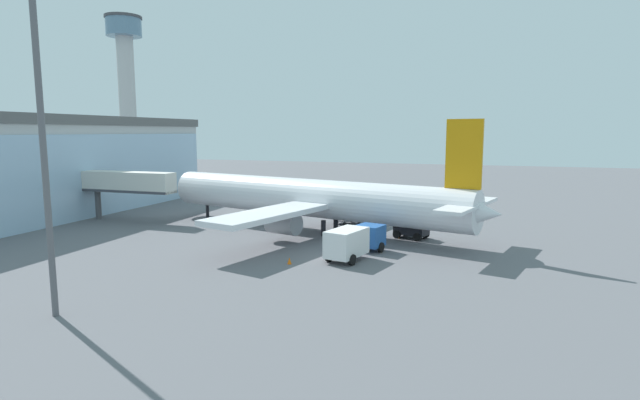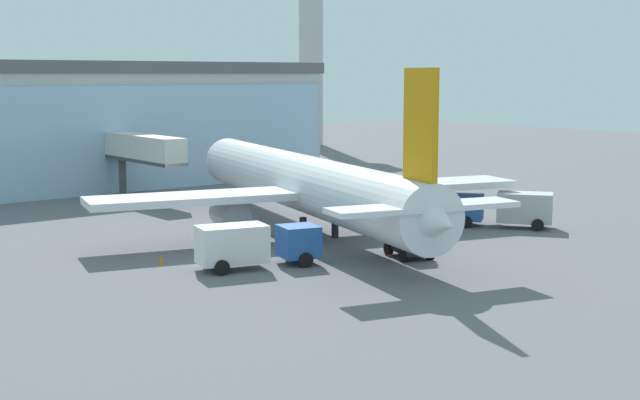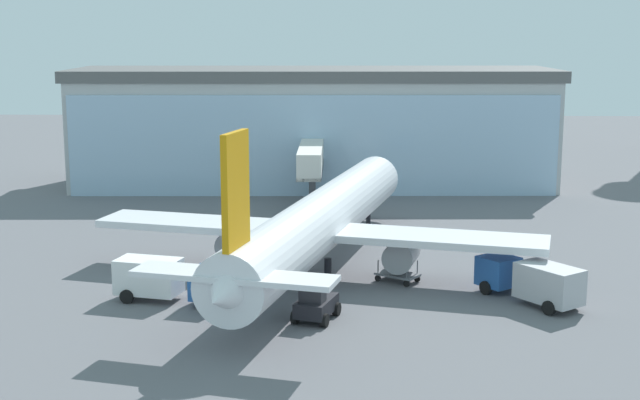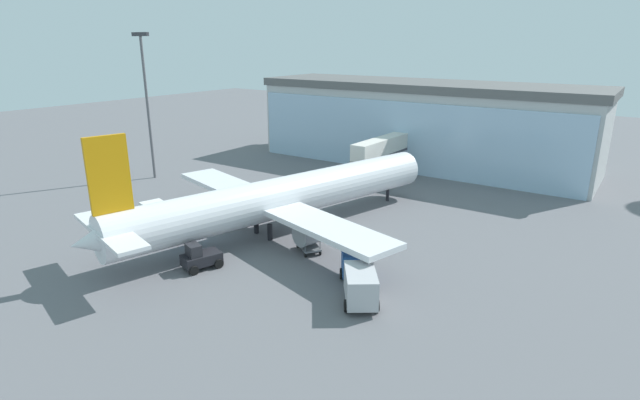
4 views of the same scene
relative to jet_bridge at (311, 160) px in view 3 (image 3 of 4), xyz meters
The scene contains 10 objects.
ground 28.95m from the jet_bridge, 90.26° to the right, with size 240.00×240.00×0.00m, color slate.
terminal_building 13.15m from the jet_bridge, 90.56° to the left, with size 52.24×16.04×12.67m.
jet_bridge is the anchor object (origin of this frame).
airplane 23.01m from the jet_bridge, 86.50° to the right, with size 31.56×39.70×11.75m.
catering_truck 31.38m from the jet_bridge, 104.70° to the right, with size 7.61×3.88×2.65m.
fuel_truck 33.51m from the jet_bridge, 63.48° to the right, with size 6.14×7.16×2.65m.
baggage_cart 26.62m from the jet_bridge, 75.08° to the right, with size 3.22×2.90×1.50m.
pushback_tug 33.88m from the jet_bridge, 87.56° to the right, with size 2.98×3.60×2.30m.
safety_cone_nose 32.62m from the jet_bridge, 88.34° to the right, with size 0.36×0.36×0.55m, color orange.
safety_cone_wingtip 28.68m from the jet_bridge, 114.52° to the right, with size 0.36×0.36×0.55m, color orange.
Camera 3 is at (3.06, -55.35, 16.99)m, focal length 50.00 mm.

